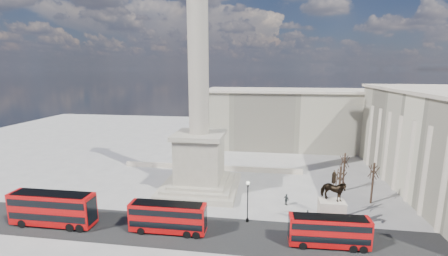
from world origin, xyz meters
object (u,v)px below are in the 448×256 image
red_bus_c (329,231)px  victorian_lamp (248,198)px  red_bus_b (168,217)px  pedestrian_standing (342,214)px  red_bus_a (53,209)px  equestrian_statue (331,212)px  pedestrian_walking (308,215)px  nelsons_column (199,121)px  pedestrian_crossing (286,200)px

red_bus_c → victorian_lamp: size_ratio=1.58×
red_bus_b → pedestrian_standing: bearing=15.4°
red_bus_a → red_bus_c: size_ratio=1.22×
equestrian_statue → pedestrian_walking: bearing=131.8°
victorian_lamp → red_bus_a: bearing=-169.7°
nelsons_column → equestrian_statue: (21.15, -12.38, -9.83)m
red_bus_a → pedestrian_crossing: 35.43m
pedestrian_crossing → pedestrian_walking: bearing=164.6°
nelsons_column → pedestrian_crossing: 20.23m
equestrian_statue → pedestrian_walking: (-2.66, 2.97, -2.29)m
red_bus_b → pedestrian_standing: red_bus_b is taller
pedestrian_crossing → red_bus_b: bearing=76.9°
red_bus_c → pedestrian_walking: 6.86m
red_bus_c → pedestrian_crossing: red_bus_c is taller
red_bus_c → nelsons_column: bearing=139.7°
equestrian_statue → pedestrian_standing: size_ratio=4.88×
pedestrian_walking → pedestrian_crossing: bearing=108.9°
nelsons_column → pedestrian_crossing: (15.64, -4.67, -11.94)m
red_bus_a → red_bus_b: (16.92, 0.56, -0.35)m
nelsons_column → red_bus_b: 18.91m
pedestrian_standing → pedestrian_walking: bearing=-11.9°
pedestrian_standing → red_bus_b: bearing=-5.1°
red_bus_a → pedestrian_walking: red_bus_a is taller
red_bus_a → pedestrian_crossing: bearing=18.7°
pedestrian_standing → pedestrian_crossing: pedestrian_crossing is taller
pedestrian_standing → pedestrian_crossing: bearing=-47.5°
nelsons_column → red_bus_c: (20.27, -15.90, -10.81)m
equestrian_statue → pedestrian_standing: 4.96m
red_bus_b → pedestrian_crossing: red_bus_b is taller
equestrian_statue → pedestrian_crossing: bearing=125.6°
equestrian_statue → red_bus_c: bearing=-104.0°
victorian_lamp → red_bus_b: bearing=-157.2°
red_bus_b → pedestrian_crossing: size_ratio=5.42×
red_bus_b → pedestrian_standing: 25.46m
red_bus_a → red_bus_b: bearing=1.7°
pedestrian_walking → pedestrian_standing: bearing=-3.0°
red_bus_a → red_bus_b: size_ratio=1.16×
pedestrian_walking → victorian_lamp: bearing=178.9°
equestrian_statue → pedestrian_standing: (2.37, 3.78, -2.18)m
red_bus_c → red_bus_a: bearing=178.1°
victorian_lamp → pedestrian_standing: victorian_lamp is taller
red_bus_a → pedestrian_standing: size_ratio=6.76×
victorian_lamp → pedestrian_crossing: bearing=47.1°
red_bus_a → equestrian_statue: size_ratio=1.38×
red_bus_c → equestrian_statue: 3.76m
nelsons_column → red_bus_a: 26.19m
red_bus_c → pedestrian_standing: size_ratio=5.55×
red_bus_a → pedestrian_crossing: (33.49, 11.47, -1.62)m
red_bus_a → nelsons_column: bearing=41.9°
red_bus_a → pedestrian_standing: red_bus_a is taller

